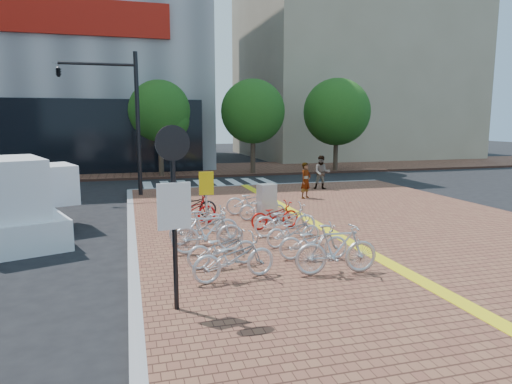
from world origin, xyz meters
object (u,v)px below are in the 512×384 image
object	(u,v)px
traffic_light_pole	(102,97)
bike_3	(204,225)
bike_6	(191,205)
bike_10	(285,220)
bike_12	(262,208)
bike_2	(208,232)
notice_sign	(174,196)
bike_8	(313,242)
pedestrian_b	(322,172)
yellow_sign	(206,188)
bike_9	(293,231)
utility_box	(267,202)
box_truck	(22,201)
bike_1	(222,248)
pedestrian_a	(306,180)
bike_4	(196,218)
bike_13	(252,201)
bike_7	(336,249)
bike_11	(275,215)
bike_5	(189,210)
bike_0	(234,257)

from	to	relation	value
traffic_light_pole	bike_3	bearing A→B (deg)	-72.36
bike_6	bike_10	size ratio (longest dim) A/B	0.95
bike_12	bike_2	bearing A→B (deg)	152.03
notice_sign	bike_2	bearing A→B (deg)	71.10
bike_8	bike_12	distance (m)	4.75
pedestrian_b	yellow_sign	distance (m)	9.44
bike_6	bike_9	bearing A→B (deg)	-149.87
bike_6	utility_box	world-z (taller)	utility_box
box_truck	pedestrian_b	bearing A→B (deg)	26.61
bike_1	pedestrian_a	bearing A→B (deg)	-40.96
bike_8	utility_box	bearing A→B (deg)	7.49
traffic_light_pole	pedestrian_b	bearing A→B (deg)	-3.88
bike_4	bike_10	bearing A→B (deg)	-111.45
bike_3	bike_12	distance (m)	3.51
utility_box	box_truck	distance (m)	7.70
pedestrian_a	traffic_light_pole	world-z (taller)	traffic_light_pole
bike_3	bike_6	xyz separation A→B (m)	(0.09, 3.48, -0.04)
utility_box	bike_6	bearing A→B (deg)	156.21
bike_12	traffic_light_pole	world-z (taller)	traffic_light_pole
traffic_light_pole	bike_6	bearing A→B (deg)	-62.46
pedestrian_b	notice_sign	world-z (taller)	notice_sign
traffic_light_pole	pedestrian_a	bearing A→B (deg)	-19.29
bike_9	notice_sign	world-z (taller)	notice_sign
bike_13	bike_10	bearing A→B (deg)	-168.03
bike_6	notice_sign	bearing A→B (deg)	173.88
bike_7	utility_box	distance (m)	5.80
box_truck	bike_10	bearing A→B (deg)	-16.45
bike_2	bike_12	xyz separation A→B (m)	(2.51, 3.48, -0.15)
bike_11	bike_8	bearing A→B (deg)	170.66
bike_2	bike_9	distance (m)	2.38
bike_9	bike_10	distance (m)	1.12
bike_4	bike_5	xyz separation A→B (m)	(-0.04, 1.30, 0.02)
bike_4	bike_7	world-z (taller)	bike_7
bike_8	bike_9	size ratio (longest dim) A/B	1.06
bike_7	bike_1	bearing A→B (deg)	67.74
bike_1	bike_7	xyz separation A→B (m)	(2.37, -1.22, 0.13)
pedestrian_b	traffic_light_pole	size ratio (longest dim) A/B	0.26
bike_1	notice_sign	distance (m)	3.09
bike_0	bike_10	xyz separation A→B (m)	(2.33, 3.29, 0.00)
traffic_light_pole	bike_5	bearing A→B (deg)	-66.86
bike_0	bike_4	world-z (taller)	bike_0
bike_1	bike_2	xyz separation A→B (m)	(-0.12, 1.22, 0.12)
bike_7	bike_12	xyz separation A→B (m)	(0.02, 5.92, -0.15)
bike_6	box_truck	distance (m)	5.35
bike_10	box_truck	size ratio (longest dim) A/B	0.40
bike_12	yellow_sign	world-z (taller)	yellow_sign
bike_1	bike_10	xyz separation A→B (m)	(2.40, 2.34, 0.05)
bike_2	utility_box	distance (m)	4.27
yellow_sign	bike_6	bearing A→B (deg)	107.47
bike_0	bike_3	size ratio (longest dim) A/B	0.96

